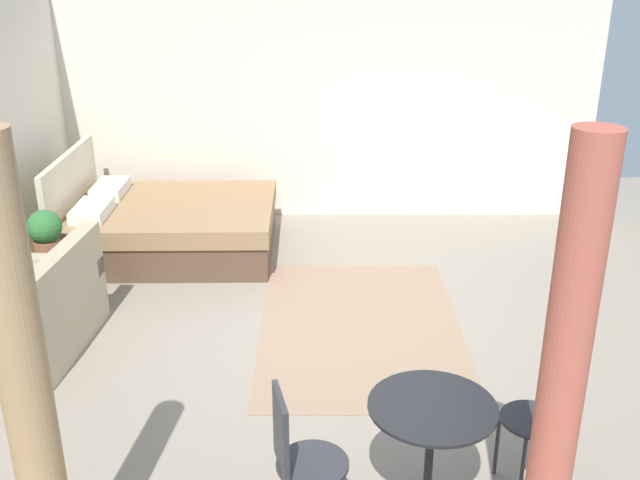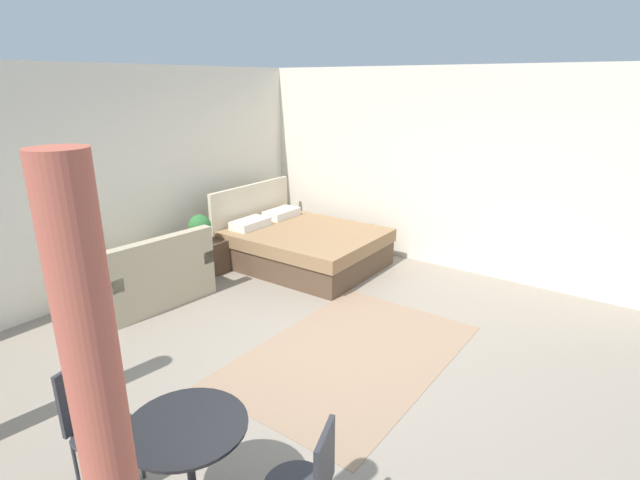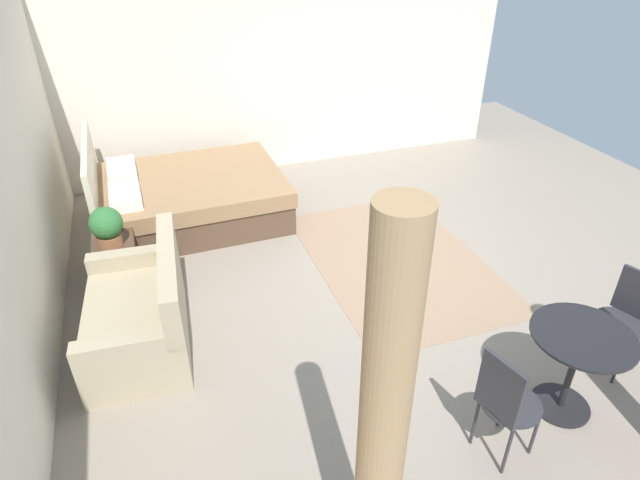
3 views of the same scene
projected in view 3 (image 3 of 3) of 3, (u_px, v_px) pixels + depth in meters
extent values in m
cube|color=gray|center=(380.00, 271.00, 5.56)|extent=(9.03, 9.27, 0.02)
cube|color=silver|center=(5.00, 196.00, 3.92)|extent=(9.03, 0.12, 2.80)
cube|color=silver|center=(292.00, 66.00, 7.23)|extent=(0.12, 6.27, 2.80)
cube|color=#93755B|center=(397.00, 260.00, 5.70)|extent=(2.59, 1.71, 0.01)
cube|color=brown|center=(195.00, 205.00, 6.42)|extent=(1.66, 2.07, 0.35)
cube|color=#93704C|center=(192.00, 185.00, 6.28)|extent=(1.70, 2.11, 0.19)
cube|color=beige|center=(95.00, 191.00, 5.92)|extent=(1.69, 0.08, 1.08)
cube|color=white|center=(125.00, 196.00, 5.70)|extent=(0.59, 0.33, 0.12)
cube|color=white|center=(122.00, 170.00, 6.27)|extent=(0.59, 0.33, 0.12)
cube|color=tan|center=(138.00, 324.00, 4.50)|extent=(1.39, 0.90, 0.42)
cube|color=tan|center=(170.00, 276.00, 4.34)|extent=(1.34, 0.24, 0.46)
cube|color=tan|center=(133.00, 258.00, 4.84)|extent=(0.20, 0.81, 0.15)
cube|color=tan|center=(129.00, 346.00, 3.86)|extent=(0.20, 0.81, 0.15)
cube|color=#473323|center=(118.00, 261.00, 5.29)|extent=(0.54, 0.38, 0.46)
cylinder|color=#935B3D|center=(110.00, 241.00, 5.05)|extent=(0.23, 0.23, 0.13)
sphere|color=#2D6B33|center=(106.00, 223.00, 4.95)|extent=(0.31, 0.31, 0.31)
cylinder|color=black|center=(560.00, 405.00, 4.02)|extent=(0.43, 0.43, 0.02)
cylinder|color=black|center=(571.00, 373.00, 3.84)|extent=(0.05, 0.05, 0.69)
cylinder|color=black|center=(584.00, 336.00, 3.66)|extent=(0.71, 0.71, 0.02)
cylinder|color=#2D2D33|center=(587.00, 343.00, 4.29)|extent=(0.02, 0.02, 0.44)
cylinder|color=#2D2D33|center=(620.00, 362.00, 4.11)|extent=(0.02, 0.02, 0.44)
cylinder|color=#2D2D33|center=(603.00, 329.00, 4.43)|extent=(0.02, 0.02, 0.44)
cylinder|color=#2D2D33|center=(635.00, 347.00, 4.25)|extent=(0.02, 0.02, 0.44)
cylinder|color=#2D2D33|center=(619.00, 323.00, 4.15)|extent=(0.49, 0.49, 0.02)
cube|color=#2D2D33|center=(637.00, 294.00, 4.13)|extent=(0.30, 0.13, 0.40)
cylinder|color=#2D2D33|center=(535.00, 432.00, 3.56)|extent=(0.02, 0.02, 0.43)
cylinder|color=#2D2D33|center=(502.00, 404.00, 3.76)|extent=(0.02, 0.02, 0.43)
cylinder|color=#2D2D33|center=(507.00, 451.00, 3.43)|extent=(0.02, 0.02, 0.43)
cylinder|color=#2D2D33|center=(475.00, 422.00, 3.63)|extent=(0.02, 0.02, 0.43)
cylinder|color=#2D2D33|center=(511.00, 404.00, 3.48)|extent=(0.48, 0.48, 0.02)
cube|color=#2D2D33|center=(500.00, 389.00, 3.28)|extent=(0.32, 0.10, 0.45)
cylinder|color=tan|center=(381.00, 446.00, 2.32)|extent=(0.22, 0.22, 2.40)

